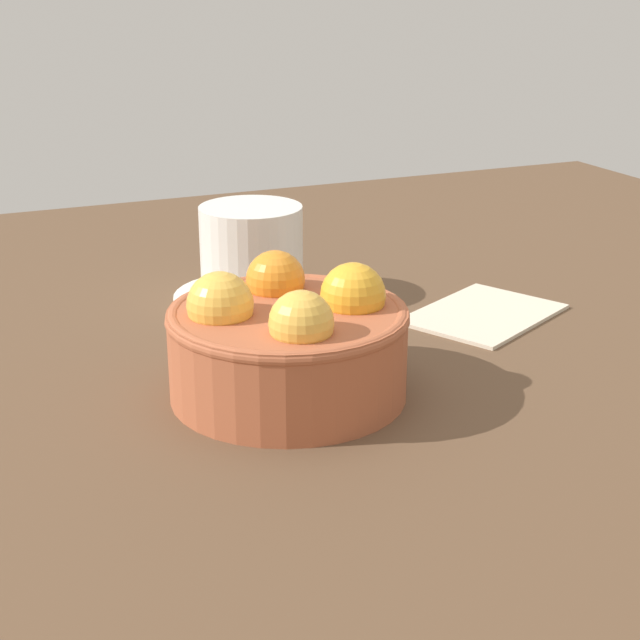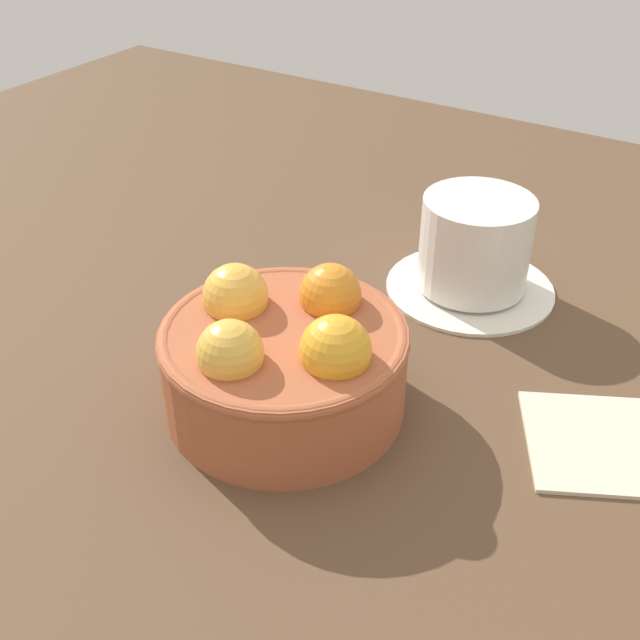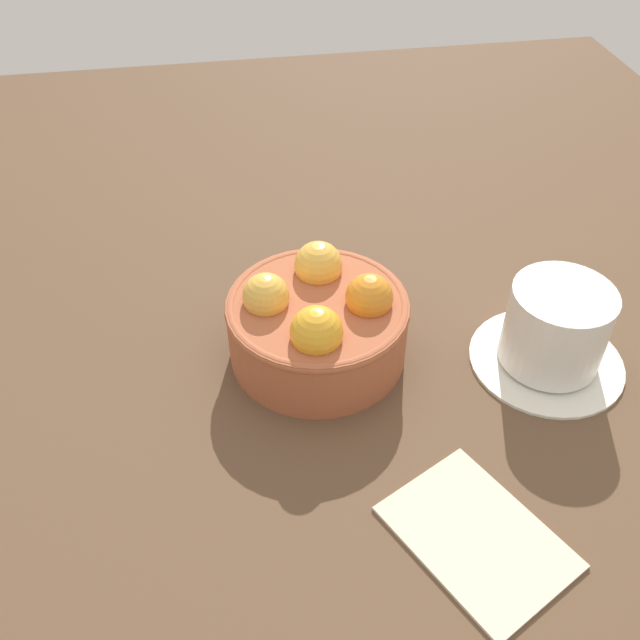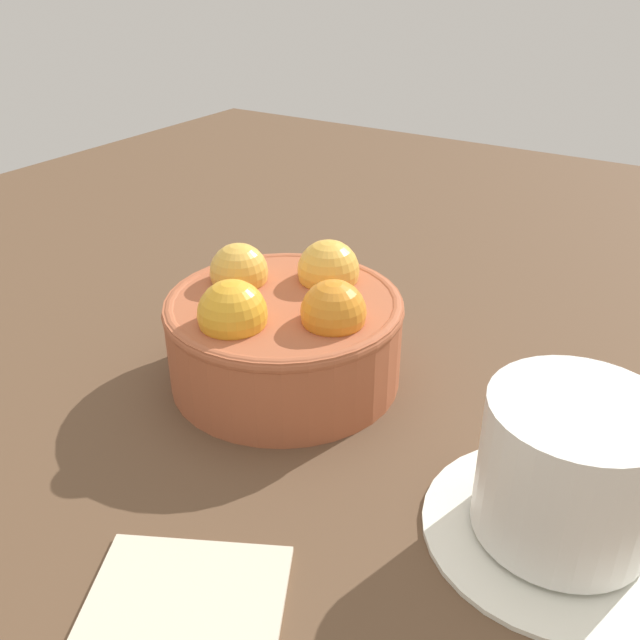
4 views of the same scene
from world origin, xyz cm
name	(u,v)px [view 3 (image 3 of 4)]	position (x,y,z in cm)	size (l,w,h in cm)	color
ground_plane	(318,367)	(0.00, 0.00, -1.84)	(134.16, 116.17, 3.68)	brown
terracotta_bowl	(318,321)	(0.00, 0.01, 3.79)	(15.55, 15.55, 8.66)	#AD5938
coffee_cup	(554,332)	(4.43, 19.51, 3.57)	(13.28, 13.28, 7.85)	white
folded_napkin	(477,535)	(19.86, 7.90, 0.30)	(12.19, 8.83, 0.60)	beige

